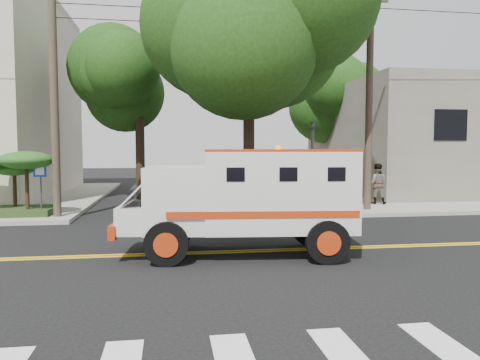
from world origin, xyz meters
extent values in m
plane|color=black|center=(0.00, 0.00, 0.00)|extent=(100.00, 100.00, 0.00)
cube|color=gray|center=(13.50, 13.50, 0.07)|extent=(17.00, 17.00, 0.15)
cube|color=#636055|center=(15.00, 14.00, 3.15)|extent=(14.00, 12.00, 6.00)
cylinder|color=#382D23|center=(-5.60, 6.00, 4.50)|extent=(0.28, 0.28, 9.00)
cylinder|color=#382D23|center=(6.30, 6.20, 4.50)|extent=(0.28, 0.28, 9.00)
cylinder|color=black|center=(1.50, 6.50, 3.50)|extent=(0.44, 0.44, 7.00)
sphere|color=#16350E|center=(1.50, 6.50, 7.00)|extent=(5.32, 5.32, 5.32)
sphere|color=#16350E|center=(2.64, 5.74, 7.57)|extent=(4.56, 4.56, 4.56)
cylinder|color=black|center=(-3.00, 12.00, 2.80)|extent=(0.44, 0.44, 5.60)
sphere|color=#16350E|center=(-3.00, 12.00, 5.60)|extent=(3.92, 3.92, 3.92)
sphere|color=#16350E|center=(-2.16, 11.44, 6.02)|extent=(3.36, 3.36, 3.36)
cylinder|color=black|center=(8.50, 16.00, 2.97)|extent=(0.44, 0.44, 5.95)
sphere|color=#16350E|center=(8.50, 16.00, 5.95)|extent=(4.20, 4.20, 4.20)
sphere|color=#16350E|center=(9.40, 15.40, 6.40)|extent=(3.60, 3.60, 3.60)
cylinder|color=#3F3F42|center=(3.80, 5.60, 1.80)|extent=(0.12, 0.12, 3.60)
imported|color=#3F3F42|center=(3.80, 5.60, 3.15)|extent=(0.15, 0.18, 0.90)
cylinder|color=#3F3F42|center=(-6.20, 6.20, 1.00)|extent=(0.06, 0.06, 2.00)
cube|color=#0C33A5|center=(-6.20, 6.14, 1.80)|extent=(0.45, 0.03, 0.45)
cube|color=#1E3314|center=(-7.50, 6.80, 0.27)|extent=(3.20, 2.00, 0.24)
cylinder|color=black|center=(-7.40, 7.20, 1.07)|extent=(0.14, 0.14, 1.36)
ellipsoid|color=#214C16|center=(-7.40, 7.20, 1.83)|extent=(1.55, 1.55, 0.54)
cylinder|color=black|center=(-6.70, 6.30, 1.23)|extent=(0.14, 0.14, 1.68)
ellipsoid|color=#214C16|center=(-6.70, 6.30, 2.17)|extent=(1.91, 1.91, 0.66)
cube|color=silver|center=(1.05, -0.41, 1.59)|extent=(3.72, 2.42, 1.90)
cube|color=silver|center=(-1.38, -0.17, 1.40)|extent=(1.64, 2.13, 1.54)
cube|color=black|center=(-2.09, -0.10, 1.81)|extent=(0.21, 1.54, 0.63)
cube|color=silver|center=(-2.33, -0.07, 0.95)|extent=(0.99, 1.88, 0.63)
cube|color=#A82B0C|center=(-2.78, -0.03, 0.72)|extent=(0.36, 1.95, 0.32)
cube|color=#A82B0C|center=(1.05, -0.41, 2.56)|extent=(3.72, 2.42, 0.05)
cylinder|color=black|center=(-1.66, -1.16, 0.50)|extent=(1.02, 0.39, 1.00)
cylinder|color=black|center=(-1.46, 0.86, 0.50)|extent=(1.02, 0.39, 1.00)
cylinder|color=black|center=(1.94, -1.52, 0.50)|extent=(1.02, 0.39, 1.00)
cylinder|color=black|center=(2.14, 0.50, 0.50)|extent=(1.02, 0.39, 1.00)
imported|color=gray|center=(5.50, 6.17, 0.94)|extent=(0.69, 0.62, 1.59)
imported|color=gray|center=(7.47, 7.85, 1.04)|extent=(1.06, 0.96, 1.78)
camera|label=1|loc=(-1.58, -11.56, 2.64)|focal=35.00mm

